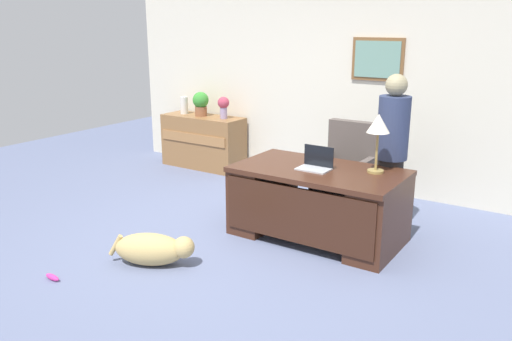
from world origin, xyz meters
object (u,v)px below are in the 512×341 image
Objects in this scene: desk_lamp at (378,127)px; potted_plant at (201,103)px; desk at (317,201)px; armchair at (346,173)px; vase_with_flowers at (223,105)px; dog_lying at (153,249)px; credenza at (203,142)px; vase_empty at (184,105)px; dog_toy_bone at (52,277)px; laptop at (316,163)px; person_standing at (392,153)px.

potted_plant is at bearing 157.98° from desk_lamp.
armchair is (-0.07, 0.88, 0.08)m from desk.
potted_plant is (-0.42, 0.00, 0.00)m from vase_with_flowers.
vase_with_flowers is at bearing 115.04° from dog_lying.
vase_empty is at bearing 179.79° from credenza.
vase_with_flowers is 3.83m from dog_toy_bone.
vase_with_flowers is at bearing 146.54° from desk.
dog_lying is at bearing -54.00° from vase_empty.
potted_plant is 3.94m from dog_toy_bone.
vase_empty is (-3.00, 0.65, 0.44)m from armchair.
credenza is at bearing 150.38° from laptop.
desk is 3.47m from vase_empty.
vase_empty is at bearing 159.83° from desk_lamp.
dog_lying is at bearing -58.49° from potted_plant.
desk_lamp is 3.83m from vase_empty.
dog_toy_bone is (-1.45, -2.08, -0.77)m from laptop.
laptop is (2.68, -1.52, 0.40)m from credenza.
vase_empty is (-3.07, 1.53, 0.52)m from desk.
dog_toy_bone is at bearing -71.21° from credenza.
person_standing reaches higher than armchair.
dog_toy_bone is at bearing -126.63° from dog_lying.
desk_lamp reaches higher than vase_empty.
person_standing is 2.17× the size of dog_lying.
desk is at bearing -26.49° from vase_empty.
desk reaches higher than dog_lying.
desk is 1.01× the size of person_standing.
dog_toy_bone is at bearing -127.11° from person_standing.
armchair is at bearing 154.42° from person_standing.
person_standing is at bearing 52.89° from dog_toy_bone.
desk_lamp is (0.59, -0.67, 0.71)m from armchair.
vase_empty is 4.04m from dog_toy_bone.
potted_plant is (0.33, 0.00, 0.07)m from vase_empty.
desk_lamp is at bearing 48.94° from dog_toy_bone.
person_standing is 3.41m from potted_plant.
dog_lying is 2.91× the size of vase_empty.
potted_plant is at bearing 121.51° from dog_lying.
vase_empty is (-3.61, 0.94, 0.06)m from person_standing.
person_standing reaches higher than dog_toy_bone.
person_standing is 6.34× the size of vase_empty.
laptop is (0.93, 1.38, 0.64)m from dog_lying.
person_standing is at bearing -25.58° from armchair.
person_standing is 3.45m from dog_toy_bone.
vase_with_flowers is 0.76m from vase_empty.
armchair is at bearing -16.15° from vase_with_flowers.
armchair is 2.93× the size of potted_plant.
vase_empty reaches higher than laptop.
dog_lying is 2.39× the size of vase_with_flowers.
desk is 0.97m from desk_lamp.
desk is 0.88m from armchair.
desk is 3.19m from potted_plant.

